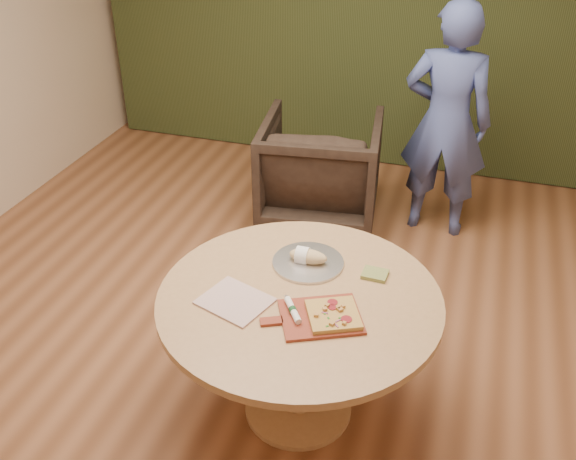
% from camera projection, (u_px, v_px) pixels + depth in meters
% --- Properties ---
extents(room_shell, '(5.04, 6.04, 2.84)m').
position_uv_depth(room_shell, '(247.00, 142.00, 2.87)').
color(room_shell, '#945C3B').
rests_on(room_shell, ground).
extents(curtain, '(4.80, 0.14, 2.78)m').
position_uv_depth(curtain, '(373.00, 1.00, 5.21)').
color(curtain, '#283217').
rests_on(curtain, ground).
extents(pedestal_table, '(1.33, 1.33, 0.75)m').
position_uv_depth(pedestal_table, '(299.00, 319.00, 3.05)').
color(pedestal_table, tan).
rests_on(pedestal_table, ground).
extents(pizza_paddle, '(0.47, 0.40, 0.01)m').
position_uv_depth(pizza_paddle, '(318.00, 317.00, 2.83)').
color(pizza_paddle, maroon).
rests_on(pizza_paddle, pedestal_table).
extents(flatbread_pizza, '(0.29, 0.29, 0.04)m').
position_uv_depth(flatbread_pizza, '(333.00, 315.00, 2.82)').
color(flatbread_pizza, tan).
rests_on(flatbread_pizza, pizza_paddle).
extents(cutlery_roll, '(0.13, 0.18, 0.03)m').
position_uv_depth(cutlery_roll, '(293.00, 310.00, 2.84)').
color(cutlery_roll, white).
rests_on(cutlery_roll, pizza_paddle).
extents(newspaper, '(0.36, 0.33, 0.01)m').
position_uv_depth(newspaper, '(235.00, 301.00, 2.93)').
color(newspaper, white).
rests_on(newspaper, pedestal_table).
extents(serving_tray, '(0.36, 0.36, 0.02)m').
position_uv_depth(serving_tray, '(308.00, 262.00, 3.19)').
color(serving_tray, silver).
rests_on(serving_tray, pedestal_table).
extents(bread_roll, '(0.19, 0.09, 0.09)m').
position_uv_depth(bread_roll, '(306.00, 256.00, 3.17)').
color(bread_roll, '#D9BB84').
rests_on(bread_roll, serving_tray).
extents(green_packet, '(0.12, 0.11, 0.02)m').
position_uv_depth(green_packet, '(375.00, 274.00, 3.10)').
color(green_packet, olive).
rests_on(green_packet, pedestal_table).
extents(armchair, '(0.96, 0.92, 0.89)m').
position_uv_depth(armchair, '(321.00, 164.00, 4.83)').
color(armchair, black).
rests_on(armchair, ground).
extents(person_standing, '(0.64, 0.43, 1.70)m').
position_uv_depth(person_standing, '(446.00, 122.00, 4.48)').
color(person_standing, '#44559C').
rests_on(person_standing, ground).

